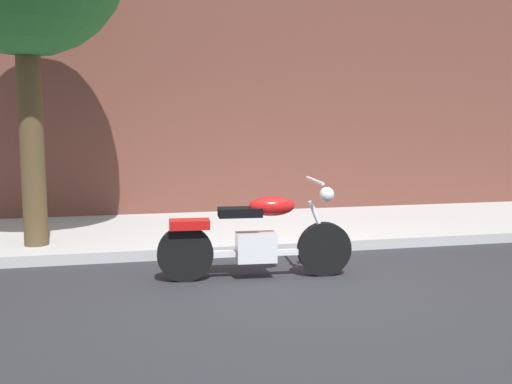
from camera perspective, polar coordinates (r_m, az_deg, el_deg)
name	(u,v)px	position (r m, az deg, el deg)	size (l,w,h in m)	color
ground_plane	(299,282)	(6.43, 4.25, -8.89)	(60.00, 60.00, 0.00)	#28282D
sidewalk	(248,230)	(9.04, -0.81, -3.74)	(22.11, 2.93, 0.14)	#ADADAD
motorcycle	(256,238)	(6.45, -0.03, -4.54)	(2.20, 0.70, 1.12)	black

